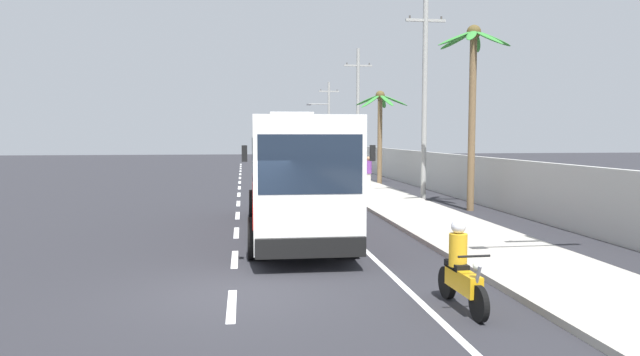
# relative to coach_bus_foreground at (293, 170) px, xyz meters

# --- Properties ---
(ground_plane) EXTENTS (160.00, 160.00, 0.00)m
(ground_plane) POSITION_rel_coach_bus_foreground_xyz_m (-1.76, -6.62, -1.97)
(ground_plane) COLOR #28282D
(sidewalk_kerb) EXTENTS (3.20, 90.00, 0.14)m
(sidewalk_kerb) POSITION_rel_coach_bus_foreground_xyz_m (5.04, 3.38, -1.90)
(sidewalk_kerb) COLOR #A8A399
(sidewalk_kerb) RESTS_ON ground
(lane_markings) EXTENTS (3.56, 71.00, 0.01)m
(lane_markings) POSITION_rel_coach_bus_foreground_xyz_m (0.34, 8.13, -1.96)
(lane_markings) COLOR white
(lane_markings) RESTS_ON ground
(boundary_wall) EXTENTS (0.24, 60.00, 2.11)m
(boundary_wall) POSITION_rel_coach_bus_foreground_xyz_m (8.84, 7.38, -0.91)
(boundary_wall) COLOR #B2B2AD
(boundary_wall) RESTS_ON ground
(coach_bus_foreground) EXTENTS (3.00, 10.94, 3.78)m
(coach_bus_foreground) POSITION_rel_coach_bus_foreground_xyz_m (0.00, 0.00, 0.00)
(coach_bus_foreground) COLOR white
(coach_bus_foreground) RESTS_ON ground
(motorcycle_beside_bus) EXTENTS (0.56, 1.96, 1.56)m
(motorcycle_beside_bus) POSITION_rel_coach_bus_foreground_xyz_m (2.23, -8.24, -1.32)
(motorcycle_beside_bus) COLOR black
(motorcycle_beside_bus) RESTS_ON ground
(motorcycle_trailing) EXTENTS (0.56, 1.96, 1.54)m
(motorcycle_trailing) POSITION_rel_coach_bus_foreground_xyz_m (2.38, 8.58, -1.33)
(motorcycle_trailing) COLOR black
(motorcycle_trailing) RESTS_ON ground
(pedestrian_near_kerb) EXTENTS (0.36, 0.36, 1.78)m
(pedestrian_near_kerb) POSITION_rel_coach_bus_foreground_xyz_m (5.07, 11.78, -0.89)
(pedestrian_near_kerb) COLOR beige
(pedestrian_near_kerb) RESTS_ON sidewalk_kerb
(utility_pole_mid) EXTENTS (1.87, 0.24, 9.31)m
(utility_pole_mid) POSITION_rel_coach_bus_foreground_xyz_m (6.82, 7.83, 2.88)
(utility_pole_mid) COLOR #9E9E99
(utility_pole_mid) RESTS_ON ground
(utility_pole_far) EXTENTS (2.07, 0.24, 9.34)m
(utility_pole_far) POSITION_rel_coach_bus_foreground_xyz_m (6.84, 23.19, 2.90)
(utility_pole_far) COLOR #9E9E99
(utility_pole_far) RESTS_ON ground
(utility_pole_distant) EXTENTS (3.26, 0.24, 8.35)m
(utility_pole_distant) POSITION_rel_coach_bus_foreground_xyz_m (6.95, 38.55, 2.51)
(utility_pole_distant) COLOR #9E9E99
(utility_pole_distant) RESTS_ON ground
(palm_nearest) EXTENTS (3.19, 3.31, 5.74)m
(palm_nearest) POSITION_rel_coach_bus_foreground_xyz_m (6.74, 16.02, 2.17)
(palm_nearest) COLOR brown
(palm_nearest) RESTS_ON ground
(palm_second) EXTENTS (3.28, 3.05, 7.40)m
(palm_second) POSITION_rel_coach_bus_foreground_xyz_m (7.56, 4.07, 3.36)
(palm_second) COLOR brown
(palm_second) RESTS_ON ground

